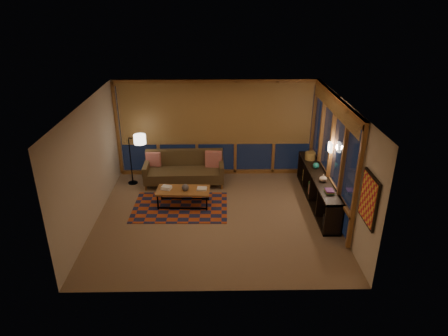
{
  "coord_description": "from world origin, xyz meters",
  "views": [
    {
      "loc": [
        0.05,
        -8.02,
        4.84
      ],
      "look_at": [
        0.19,
        0.36,
        1.09
      ],
      "focal_mm": 32.0,
      "sensor_mm": 36.0,
      "label": 1
    }
  ],
  "objects_px": {
    "coffee_table": "(184,197)",
    "bookshelf": "(318,189)",
    "sofa": "(184,169)",
    "floor_lamp": "(131,159)"
  },
  "relations": [
    {
      "from": "sofa",
      "to": "coffee_table",
      "type": "height_order",
      "value": "sofa"
    },
    {
      "from": "coffee_table",
      "to": "floor_lamp",
      "type": "relative_size",
      "value": 0.89
    },
    {
      "from": "coffee_table",
      "to": "bookshelf",
      "type": "bearing_deg",
      "value": 4.43
    },
    {
      "from": "sofa",
      "to": "floor_lamp",
      "type": "bearing_deg",
      "value": 175.96
    },
    {
      "from": "floor_lamp",
      "to": "coffee_table",
      "type": "bearing_deg",
      "value": -21.68
    },
    {
      "from": "coffee_table",
      "to": "bookshelf",
      "type": "distance_m",
      "value": 3.29
    },
    {
      "from": "sofa",
      "to": "bookshelf",
      "type": "xyz_separation_m",
      "value": [
        3.35,
        -1.09,
        -0.05
      ]
    },
    {
      "from": "coffee_table",
      "to": "floor_lamp",
      "type": "xyz_separation_m",
      "value": [
        -1.49,
        1.25,
        0.51
      ]
    },
    {
      "from": "sofa",
      "to": "coffee_table",
      "type": "distance_m",
      "value": 1.2
    },
    {
      "from": "sofa",
      "to": "bookshelf",
      "type": "distance_m",
      "value": 3.52
    }
  ]
}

